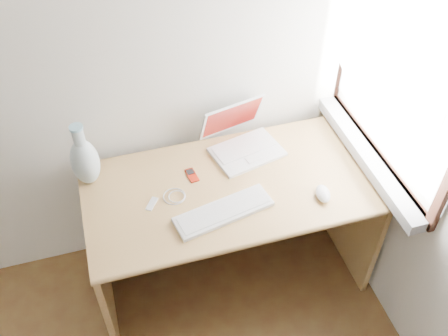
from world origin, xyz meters
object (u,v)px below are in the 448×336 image
object	(u,v)px
external_keyboard	(224,211)
vase	(85,160)
desk	(226,202)
laptop	(244,140)

from	to	relation	value
external_keyboard	vase	bearing A→B (deg)	134.67
desk	external_keyboard	world-z (taller)	external_keyboard
laptop	vase	world-z (taller)	vase
laptop	external_keyboard	bearing A→B (deg)	-132.97
laptop	desk	bearing A→B (deg)	-146.33
desk	external_keyboard	xyz separation A→B (m)	(-0.08, -0.24, 0.22)
desk	laptop	xyz separation A→B (m)	(0.14, 0.15, 0.26)
vase	laptop	bearing A→B (deg)	1.37
desk	laptop	distance (m)	0.33
laptop	vase	distance (m)	0.79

